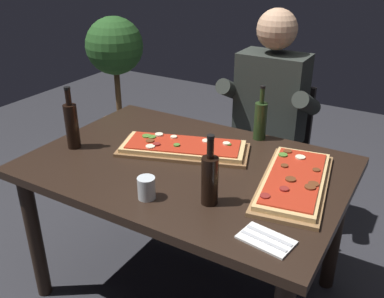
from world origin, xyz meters
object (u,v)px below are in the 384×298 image
(vinegar_bottle_green, at_px, (210,179))
(seated_diner, at_px, (267,115))
(pizza_rectangular_front, at_px, (183,148))
(potted_plant_corner, at_px, (117,77))
(oil_bottle_amber, at_px, (260,120))
(dining_table, at_px, (186,181))
(diner_chair, at_px, (271,148))
(pizza_rectangular_left, at_px, (294,181))
(tumbler_near_camera, at_px, (146,188))
(wine_bottle_dark, at_px, (72,124))

(vinegar_bottle_green, distance_m, seated_diner, 0.98)
(vinegar_bottle_green, xyz_separation_m, seated_diner, (-0.15, 0.97, -0.10))
(pizza_rectangular_front, height_order, vinegar_bottle_green, vinegar_bottle_green)
(seated_diner, bearing_deg, vinegar_bottle_green, -81.25)
(seated_diner, height_order, potted_plant_corner, seated_diner)
(oil_bottle_amber, xyz_separation_m, seated_diner, (-0.08, 0.32, -0.10))
(dining_table, height_order, pizza_rectangular_front, pizza_rectangular_front)
(pizza_rectangular_front, bearing_deg, diner_chair, 77.45)
(oil_bottle_amber, height_order, vinegar_bottle_green, vinegar_bottle_green)
(oil_bottle_amber, bearing_deg, potted_plant_corner, 157.30)
(pizza_rectangular_left, relative_size, tumbler_near_camera, 6.88)
(pizza_rectangular_front, xyz_separation_m, vinegar_bottle_green, (0.32, -0.33, 0.09))
(vinegar_bottle_green, bearing_deg, pizza_rectangular_front, 134.32)
(dining_table, height_order, seated_diner, seated_diner)
(tumbler_near_camera, bearing_deg, potted_plant_corner, 133.37)
(vinegar_bottle_green, distance_m, potted_plant_corner, 1.95)
(wine_bottle_dark, bearing_deg, diner_chair, 56.68)
(pizza_rectangular_left, height_order, wine_bottle_dark, wine_bottle_dark)
(vinegar_bottle_green, bearing_deg, potted_plant_corner, 140.11)
(pizza_rectangular_left, xyz_separation_m, seated_diner, (-0.39, 0.68, -0.02))
(dining_table, xyz_separation_m, oil_bottle_amber, (0.18, 0.42, 0.20))
(diner_chair, bearing_deg, oil_bottle_amber, -79.36)
(pizza_rectangular_front, xyz_separation_m, pizza_rectangular_left, (0.55, -0.04, 0.00))
(wine_bottle_dark, xyz_separation_m, seated_diner, (0.65, 0.87, -0.12))
(dining_table, bearing_deg, pizza_rectangular_front, 128.45)
(pizza_rectangular_left, distance_m, oil_bottle_amber, 0.48)
(pizza_rectangular_front, bearing_deg, oil_bottle_amber, 52.16)
(dining_table, distance_m, wine_bottle_dark, 0.61)
(dining_table, distance_m, diner_chair, 0.88)
(dining_table, bearing_deg, wine_bottle_dark, -166.52)
(wine_bottle_dark, height_order, seated_diner, seated_diner)
(pizza_rectangular_front, height_order, diner_chair, diner_chair)
(oil_bottle_amber, xyz_separation_m, vinegar_bottle_green, (0.07, -0.65, 0.00))
(tumbler_near_camera, distance_m, seated_diner, 1.07)
(dining_table, height_order, diner_chair, diner_chair)
(pizza_rectangular_left, bearing_deg, tumbler_near_camera, -140.19)
(wine_bottle_dark, distance_m, oil_bottle_amber, 0.92)
(wine_bottle_dark, xyz_separation_m, oil_bottle_amber, (0.73, 0.55, -0.02))
(diner_chair, bearing_deg, pizza_rectangular_front, -102.55)
(tumbler_near_camera, relative_size, seated_diner, 0.07)
(oil_bottle_amber, relative_size, potted_plant_corner, 0.24)
(dining_table, distance_m, tumbler_near_camera, 0.36)
(dining_table, relative_size, wine_bottle_dark, 4.61)
(diner_chair, bearing_deg, pizza_rectangular_left, -64.21)
(pizza_rectangular_left, height_order, tumbler_near_camera, tumbler_near_camera)
(pizza_rectangular_front, relative_size, potted_plant_corner, 0.57)
(pizza_rectangular_left, relative_size, potted_plant_corner, 0.53)
(pizza_rectangular_left, distance_m, seated_diner, 0.78)
(wine_bottle_dark, xyz_separation_m, vinegar_bottle_green, (0.80, -0.10, -0.01))
(pizza_rectangular_left, xyz_separation_m, potted_plant_corner, (-1.73, 0.96, -0.06))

